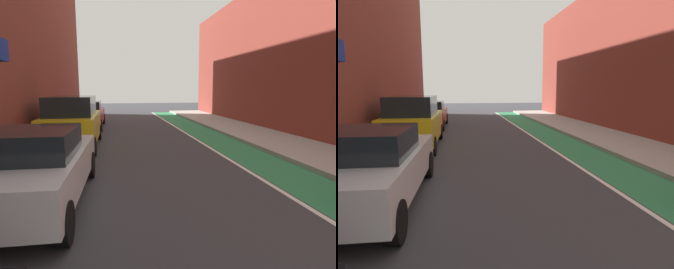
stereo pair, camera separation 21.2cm
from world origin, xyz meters
TOP-DOWN VIEW (x-y plane):
  - ground_plane at (0.00, 12.15)m, footprint 71.06×71.06m
  - bike_lane_paint at (3.15, 14.15)m, footprint 1.60×32.30m
  - lane_divider_stripe at (2.25, 14.15)m, footprint 0.12×32.30m
  - sidewalk_right at (5.38, 14.15)m, footprint 2.86×32.30m
  - building_facade_right at (8.01, 16.15)m, footprint 2.40×28.30m
  - parked_sedan_white at (-2.91, 8.94)m, footprint 2.00×4.45m
  - parked_suv_yellow_cab at (-2.90, 14.60)m, footprint 1.94×4.38m
  - parked_sedan_red at (-2.90, 20.40)m, footprint 2.02×4.65m

SIDE VIEW (x-z plane):
  - ground_plane at x=0.00m, z-range 0.00..0.00m
  - bike_lane_paint at x=3.15m, z-range 0.00..0.00m
  - lane_divider_stripe at x=2.25m, z-range 0.00..0.00m
  - sidewalk_right at x=5.38m, z-range 0.00..0.14m
  - parked_sedan_white at x=-2.91m, z-range 0.02..1.55m
  - parked_sedan_red at x=-2.90m, z-range 0.02..1.55m
  - parked_suv_yellow_cab at x=-2.90m, z-range 0.03..2.01m
  - building_facade_right at x=8.01m, z-range 0.00..8.13m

